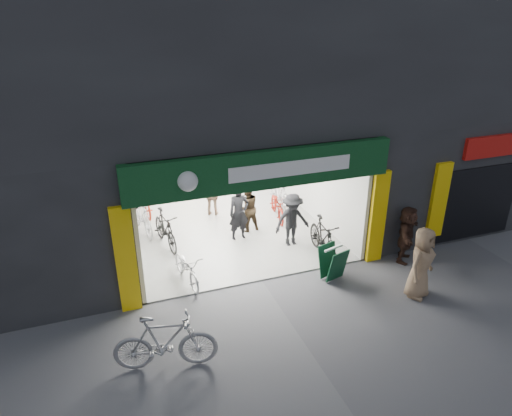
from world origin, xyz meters
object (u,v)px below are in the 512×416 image
bike_right_front (323,238)px  parked_bike (165,342)px  sandwich_board (333,262)px  bike_left_front (187,268)px  pedestrian_near (421,263)px

bike_right_front → parked_bike: size_ratio=0.94×
parked_bike → sandwich_board: bearing=-56.6°
bike_left_front → bike_right_front: 3.82m
bike_left_front → parked_bike: 2.97m
sandwich_board → bike_left_front: bearing=147.8°
pedestrian_near → sandwich_board: 2.12m
bike_right_front → pedestrian_near: (1.28, -2.45, 0.33)m
bike_right_front → parked_bike: 5.57m
bike_left_front → sandwich_board: size_ratio=1.83×
bike_right_front → pedestrian_near: 2.79m
bike_left_front → bike_right_front: bearing=-8.6°
pedestrian_near → bike_left_front: bearing=126.7°
bike_left_front → parked_bike: bearing=-118.3°
parked_bike → pedestrian_near: bearing=-74.0°
bike_left_front → parked_bike: (-1.00, -2.79, 0.18)m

